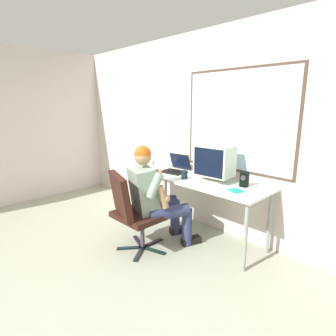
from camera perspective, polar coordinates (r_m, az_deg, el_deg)
name	(u,v)px	position (r m, az deg, el deg)	size (l,w,h in m)	color
ground_plane	(77,299)	(2.76, -18.41, -24.50)	(5.94, 4.10, 0.02)	#989B86
wall_rear	(220,134)	(3.54, 10.78, 7.08)	(5.94, 0.08, 2.56)	beige
desk	(197,184)	(3.39, 6.18, -3.36)	(1.78, 0.63, 0.76)	gray
office_chair	(133,208)	(3.10, -7.42, -8.23)	(0.64, 0.67, 0.92)	black
person_seated	(155,195)	(3.16, -2.71, -5.67)	(0.69, 0.89, 1.21)	navy
crt_monitor	(215,161)	(3.22, 9.70, 1.41)	(0.44, 0.30, 0.43)	beige
laptop	(177,167)	(3.69, 1.80, 0.21)	(0.35, 0.37, 0.23)	black
wine_glass	(152,163)	(3.71, -3.40, 0.98)	(0.07, 0.07, 0.15)	silver
desk_speaker	(244,179)	(3.12, 15.64, -2.29)	(0.09, 0.09, 0.17)	black
cd_case	(236,191)	(2.95, 13.92, -4.63)	(0.17, 0.16, 0.01)	teal
coffee_mug	(184,175)	(3.33, 3.45, -1.42)	(0.08, 0.08, 0.10)	black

